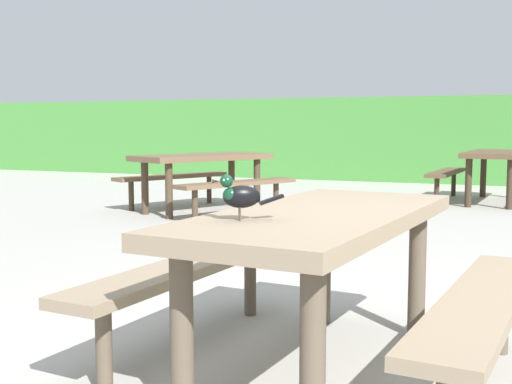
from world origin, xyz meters
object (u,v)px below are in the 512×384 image
Objects in this scene: picnic_table_mid_right at (496,164)px; picnic_table_far_centre at (203,169)px; picnic_table_foreground at (320,251)px; bird_grackle at (239,195)px.

picnic_table_mid_right is 0.82× the size of picnic_table_far_centre.
picnic_table_foreground and picnic_table_far_centre have the same top height.
picnic_table_foreground is at bearing -57.73° from picnic_table_far_centre.
bird_grackle is 0.14× the size of picnic_table_mid_right.
bird_grackle is 5.89m from picnic_table_far_centre.
picnic_table_mid_right is 4.25m from picnic_table_far_centre.
picnic_table_foreground is 7.23m from picnic_table_mid_right.
bird_grackle is 7.68m from picnic_table_mid_right.
picnic_table_far_centre is at bearing 122.27° from picnic_table_foreground.
picnic_table_far_centre is at bearing 118.36° from bird_grackle.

